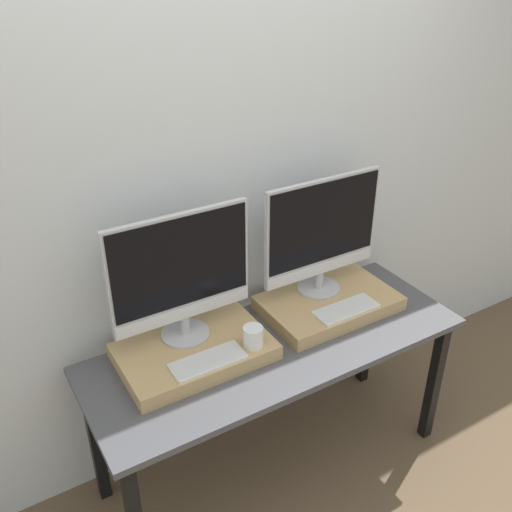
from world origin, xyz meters
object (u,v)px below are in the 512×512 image
(monitor_left, at_px, (181,273))
(keyboard_left, at_px, (208,361))
(monitor_right, at_px, (322,232))
(keyboard_right, at_px, (346,309))
(mug, at_px, (253,337))

(monitor_left, bearing_deg, keyboard_left, -90.00)
(monitor_right, bearing_deg, keyboard_left, -163.38)
(monitor_left, relative_size, monitor_right, 1.00)
(monitor_left, distance_m, keyboard_left, 0.36)
(monitor_left, height_order, keyboard_right, monitor_left)
(monitor_right, height_order, keyboard_right, monitor_right)
(mug, bearing_deg, monitor_left, 135.00)
(keyboard_right, bearing_deg, monitor_left, 163.38)
(keyboard_left, bearing_deg, mug, 0.00)
(monitor_left, distance_m, mug, 0.39)
(monitor_right, relative_size, keyboard_right, 1.99)
(monitor_left, xyz_separation_m, keyboard_right, (0.69, -0.21, -0.30))
(monitor_left, relative_size, keyboard_right, 1.99)
(mug, relative_size, keyboard_right, 0.30)
(keyboard_left, height_order, mug, mug)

